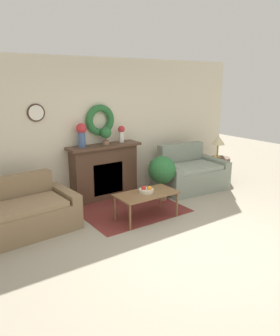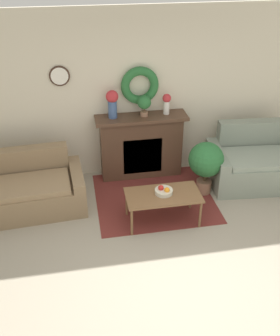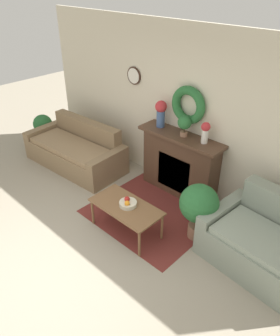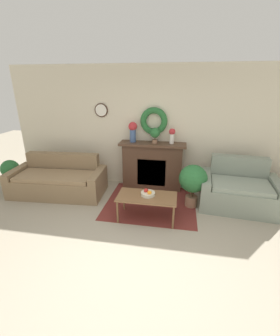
{
  "view_description": "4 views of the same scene",
  "coord_description": "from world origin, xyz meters",
  "px_view_note": "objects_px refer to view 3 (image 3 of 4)",
  "views": [
    {
      "loc": [
        -3.03,
        -2.96,
        2.27
      ],
      "look_at": [
        0.16,
        1.63,
        0.77
      ],
      "focal_mm": 35.0,
      "sensor_mm": 36.0,
      "label": 1
    },
    {
      "loc": [
        -1.09,
        -3.12,
        3.56
      ],
      "look_at": [
        -0.27,
        1.47,
        0.77
      ],
      "focal_mm": 42.0,
      "sensor_mm": 36.0,
      "label": 2
    },
    {
      "loc": [
        2.67,
        -1.28,
        3.31
      ],
      "look_at": [
        -0.14,
        1.68,
        0.81
      ],
      "focal_mm": 35.0,
      "sensor_mm": 36.0,
      "label": 3
    },
    {
      "loc": [
        0.51,
        -2.25,
        2.32
      ],
      "look_at": [
        -0.18,
        1.63,
        0.82
      ],
      "focal_mm": 24.0,
      "sensor_mm": 36.0,
      "label": 4
    }
  ],
  "objects_px": {
    "fireplace": "(180,164)",
    "loveseat_right": "(265,244)",
    "fruit_bowl": "(128,203)",
    "vase_on_mantel_right": "(205,131)",
    "couch_left": "(76,151)",
    "potted_plant_on_mantel": "(185,123)",
    "vase_on_mantel_left": "(161,112)",
    "potted_plant_floor_by_loveseat": "(199,205)",
    "potted_plant_floor_by_couch": "(43,127)",
    "coffee_table": "(126,208)"
  },
  "relations": [
    {
      "from": "loveseat_right",
      "to": "potted_plant_floor_by_loveseat",
      "type": "height_order",
      "value": "loveseat_right"
    },
    {
      "from": "potted_plant_on_mantel",
      "to": "potted_plant_floor_by_couch",
      "type": "bearing_deg",
      "value": -170.0
    },
    {
      "from": "couch_left",
      "to": "coffee_table",
      "type": "distance_m",
      "value": 2.18
    },
    {
      "from": "couch_left",
      "to": "vase_on_mantel_left",
      "type": "distance_m",
      "value": 1.98
    },
    {
      "from": "coffee_table",
      "to": "vase_on_mantel_right",
      "type": "distance_m",
      "value": 1.61
    },
    {
      "from": "couch_left",
      "to": "fruit_bowl",
      "type": "height_order",
      "value": "couch_left"
    },
    {
      "from": "loveseat_right",
      "to": "fruit_bowl",
      "type": "distance_m",
      "value": 1.87
    },
    {
      "from": "fireplace",
      "to": "potted_plant_floor_by_couch",
      "type": "height_order",
      "value": "fireplace"
    },
    {
      "from": "loveseat_right",
      "to": "potted_plant_floor_by_loveseat",
      "type": "bearing_deg",
      "value": -163.61
    },
    {
      "from": "couch_left",
      "to": "loveseat_right",
      "type": "relative_size",
      "value": 1.35
    },
    {
      "from": "loveseat_right",
      "to": "vase_on_mantel_left",
      "type": "relative_size",
      "value": 3.43
    },
    {
      "from": "fruit_bowl",
      "to": "coffee_table",
      "type": "bearing_deg",
      "value": -116.11
    },
    {
      "from": "fruit_bowl",
      "to": "couch_left",
      "type": "bearing_deg",
      "value": 162.65
    },
    {
      "from": "vase_on_mantel_left",
      "to": "potted_plant_floor_by_couch",
      "type": "bearing_deg",
      "value": -167.87
    },
    {
      "from": "fireplace",
      "to": "vase_on_mantel_left",
      "type": "bearing_deg",
      "value": 179.3
    },
    {
      "from": "vase_on_mantel_right",
      "to": "potted_plant_floor_by_couch",
      "type": "height_order",
      "value": "vase_on_mantel_right"
    },
    {
      "from": "loveseat_right",
      "to": "vase_on_mantel_left",
      "type": "xyz_separation_m",
      "value": [
        -2.23,
        0.54,
        1.01
      ]
    },
    {
      "from": "couch_left",
      "to": "potted_plant_floor_by_loveseat",
      "type": "bearing_deg",
      "value": -5.19
    },
    {
      "from": "vase_on_mantel_left",
      "to": "vase_on_mantel_right",
      "type": "relative_size",
      "value": 1.34
    },
    {
      "from": "fireplace",
      "to": "potted_plant_floor_by_couch",
      "type": "xyz_separation_m",
      "value": [
        -3.21,
        -0.59,
        -0.14
      ]
    },
    {
      "from": "vase_on_mantel_right",
      "to": "potted_plant_on_mantel",
      "type": "distance_m",
      "value": 0.36
    },
    {
      "from": "coffee_table",
      "to": "potted_plant_floor_by_loveseat",
      "type": "distance_m",
      "value": 1.02
    },
    {
      "from": "fruit_bowl",
      "to": "potted_plant_on_mantel",
      "type": "xyz_separation_m",
      "value": [
        -0.04,
        1.28,
        0.79
      ]
    },
    {
      "from": "vase_on_mantel_left",
      "to": "potted_plant_on_mantel",
      "type": "relative_size",
      "value": 1.32
    },
    {
      "from": "fireplace",
      "to": "vase_on_mantel_left",
      "type": "distance_m",
      "value": 0.91
    },
    {
      "from": "vase_on_mantel_right",
      "to": "potted_plant_floor_by_loveseat",
      "type": "xyz_separation_m",
      "value": [
        0.47,
        -0.72,
        -0.71
      ]
    },
    {
      "from": "fireplace",
      "to": "potted_plant_on_mantel",
      "type": "xyz_separation_m",
      "value": [
        0.05,
        -0.01,
        0.74
      ]
    },
    {
      "from": "vase_on_mantel_left",
      "to": "vase_on_mantel_right",
      "type": "bearing_deg",
      "value": 0.0
    },
    {
      "from": "fireplace",
      "to": "potted_plant_floor_by_loveseat",
      "type": "xyz_separation_m",
      "value": [
        0.88,
        -0.72,
        0.01
      ]
    },
    {
      "from": "couch_left",
      "to": "potted_plant_floor_by_loveseat",
      "type": "relative_size",
      "value": 2.37
    },
    {
      "from": "couch_left",
      "to": "vase_on_mantel_right",
      "type": "bearing_deg",
      "value": 11.34
    },
    {
      "from": "fruit_bowl",
      "to": "potted_plant_on_mantel",
      "type": "height_order",
      "value": "potted_plant_on_mantel"
    },
    {
      "from": "potted_plant_floor_by_couch",
      "to": "potted_plant_on_mantel",
      "type": "bearing_deg",
      "value": 10.0
    },
    {
      "from": "couch_left",
      "to": "potted_plant_on_mantel",
      "type": "height_order",
      "value": "potted_plant_on_mantel"
    },
    {
      "from": "loveseat_right",
      "to": "couch_left",
      "type": "bearing_deg",
      "value": -173.49
    },
    {
      "from": "fireplace",
      "to": "vase_on_mantel_right",
      "type": "xyz_separation_m",
      "value": [
        0.41,
        0.01,
        0.73
      ]
    },
    {
      "from": "fruit_bowl",
      "to": "vase_on_mantel_right",
      "type": "bearing_deg",
      "value": 75.93
    },
    {
      "from": "potted_plant_floor_by_loveseat",
      "to": "loveseat_right",
      "type": "bearing_deg",
      "value": 11.5
    },
    {
      "from": "vase_on_mantel_right",
      "to": "couch_left",
      "type": "bearing_deg",
      "value": -164.99
    },
    {
      "from": "fruit_bowl",
      "to": "vase_on_mantel_right",
      "type": "xyz_separation_m",
      "value": [
        0.33,
        1.3,
        0.78
      ]
    },
    {
      "from": "fireplace",
      "to": "couch_left",
      "type": "height_order",
      "value": "fireplace"
    },
    {
      "from": "coffee_table",
      "to": "potted_plant_floor_by_couch",
      "type": "bearing_deg",
      "value": 167.48
    },
    {
      "from": "fireplace",
      "to": "fruit_bowl",
      "type": "height_order",
      "value": "fireplace"
    },
    {
      "from": "potted_plant_floor_by_loveseat",
      "to": "vase_on_mantel_left",
      "type": "bearing_deg",
      "value": 151.46
    },
    {
      "from": "couch_left",
      "to": "potted_plant_floor_by_loveseat",
      "type": "xyz_separation_m",
      "value": [
        2.88,
        -0.08,
        0.26
      ]
    },
    {
      "from": "coffee_table",
      "to": "potted_plant_floor_by_loveseat",
      "type": "xyz_separation_m",
      "value": [
        0.81,
        0.6,
        0.15
      ]
    },
    {
      "from": "fruit_bowl",
      "to": "vase_on_mantel_left",
      "type": "xyz_separation_m",
      "value": [
        -0.53,
        1.3,
        0.84
      ]
    },
    {
      "from": "potted_plant_on_mantel",
      "to": "potted_plant_floor_by_loveseat",
      "type": "xyz_separation_m",
      "value": [
        0.83,
        -0.7,
        -0.73
      ]
    },
    {
      "from": "vase_on_mantel_left",
      "to": "fruit_bowl",
      "type": "bearing_deg",
      "value": -67.65
    },
    {
      "from": "fireplace",
      "to": "loveseat_right",
      "type": "xyz_separation_m",
      "value": [
        1.78,
        -0.53,
        -0.22
      ]
    }
  ]
}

